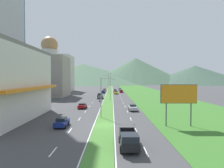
{
  "coord_description": "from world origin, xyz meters",
  "views": [
    {
      "loc": [
        1.37,
        -32.18,
        8.06
      ],
      "look_at": [
        1.41,
        44.19,
        5.76
      ],
      "focal_mm": 30.37,
      "sensor_mm": 36.0,
      "label": 1
    }
  ],
  "objects_px": {
    "street_lamp_far": "(109,82)",
    "car_1": "(115,90)",
    "billboard_roadside": "(179,95)",
    "car_5": "(121,91)",
    "car_2": "(115,92)",
    "car_4": "(105,90)",
    "car_7": "(133,107)",
    "pickup_truck_1": "(100,96)",
    "pickup_truck_0": "(129,140)",
    "street_lamp_near": "(103,94)",
    "street_lamp_mid": "(109,86)",
    "motorcycle_rider": "(99,99)",
    "car_3": "(120,89)",
    "car_6": "(103,92)",
    "car_9": "(62,122)",
    "car_0": "(116,93)",
    "car_8": "(82,106)"
  },
  "relations": [
    {
      "from": "car_0",
      "to": "motorcycle_rider",
      "type": "relative_size",
      "value": 2.27
    },
    {
      "from": "car_4",
      "to": "motorcycle_rider",
      "type": "xyz_separation_m",
      "value": [
        0.28,
        -52.79,
        -0.07
      ]
    },
    {
      "from": "street_lamp_near",
      "to": "car_4",
      "type": "height_order",
      "value": "street_lamp_near"
    },
    {
      "from": "billboard_roadside",
      "to": "pickup_truck_1",
      "type": "relative_size",
      "value": 1.31
    },
    {
      "from": "car_5",
      "to": "pickup_truck_1",
      "type": "height_order",
      "value": "pickup_truck_1"
    },
    {
      "from": "car_3",
      "to": "motorcycle_rider",
      "type": "bearing_deg",
      "value": -8.89
    },
    {
      "from": "car_3",
      "to": "car_1",
      "type": "bearing_deg",
      "value": -15.25
    },
    {
      "from": "car_7",
      "to": "car_2",
      "type": "bearing_deg",
      "value": -176.67
    },
    {
      "from": "street_lamp_mid",
      "to": "car_0",
      "type": "bearing_deg",
      "value": 83.6
    },
    {
      "from": "car_0",
      "to": "car_4",
      "type": "bearing_deg",
      "value": -162.46
    },
    {
      "from": "car_1",
      "to": "pickup_truck_0",
      "type": "relative_size",
      "value": 0.83
    },
    {
      "from": "car_1",
      "to": "pickup_truck_0",
      "type": "bearing_deg",
      "value": 0.08
    },
    {
      "from": "billboard_roadside",
      "to": "car_7",
      "type": "xyz_separation_m",
      "value": [
        -5.91,
        15.9,
        -4.44
      ]
    },
    {
      "from": "car_1",
      "to": "car_4",
      "type": "xyz_separation_m",
      "value": [
        -6.38,
        4.54,
        0.06
      ]
    },
    {
      "from": "pickup_truck_0",
      "to": "car_7",
      "type": "bearing_deg",
      "value": 172.77
    },
    {
      "from": "car_5",
      "to": "street_lamp_far",
      "type": "bearing_deg",
      "value": -41.9
    },
    {
      "from": "car_1",
      "to": "street_lamp_far",
      "type": "bearing_deg",
      "value": -13.43
    },
    {
      "from": "street_lamp_far",
      "to": "car_0",
      "type": "distance_m",
      "value": 6.86
    },
    {
      "from": "car_1",
      "to": "car_5",
      "type": "distance_m",
      "value": 7.6
    },
    {
      "from": "street_lamp_far",
      "to": "car_1",
      "type": "bearing_deg",
      "value": 76.57
    },
    {
      "from": "street_lamp_mid",
      "to": "car_6",
      "type": "height_order",
      "value": "street_lamp_mid"
    },
    {
      "from": "pickup_truck_0",
      "to": "car_9",
      "type": "bearing_deg",
      "value": -133.24
    },
    {
      "from": "street_lamp_far",
      "to": "car_1",
      "type": "distance_m",
      "value": 15.77
    },
    {
      "from": "car_5",
      "to": "car_7",
      "type": "xyz_separation_m",
      "value": [
        -0.06,
        -59.53,
        -0.03
      ]
    },
    {
      "from": "car_9",
      "to": "pickup_truck_0",
      "type": "height_order",
      "value": "pickup_truck_0"
    },
    {
      "from": "street_lamp_far",
      "to": "motorcycle_rider",
      "type": "bearing_deg",
      "value": -94.48
    },
    {
      "from": "street_lamp_mid",
      "to": "car_2",
      "type": "bearing_deg",
      "value": 85.38
    },
    {
      "from": "car_9",
      "to": "motorcycle_rider",
      "type": "xyz_separation_m",
      "value": [
        4.05,
        34.07,
        -0.05
      ]
    },
    {
      "from": "car_3",
      "to": "car_4",
      "type": "bearing_deg",
      "value": -50.93
    },
    {
      "from": "street_lamp_mid",
      "to": "car_6",
      "type": "xyz_separation_m",
      "value": [
        -3.67,
        33.16,
        -4.47
      ]
    },
    {
      "from": "street_lamp_far",
      "to": "motorcycle_rider",
      "type": "relative_size",
      "value": 5.35
    },
    {
      "from": "car_0",
      "to": "pickup_truck_0",
      "type": "relative_size",
      "value": 0.84
    },
    {
      "from": "car_5",
      "to": "car_2",
      "type": "bearing_deg",
      "value": -54.7
    },
    {
      "from": "car_8",
      "to": "pickup_truck_1",
      "type": "bearing_deg",
      "value": -7.17
    },
    {
      "from": "street_lamp_near",
      "to": "pickup_truck_1",
      "type": "relative_size",
      "value": 1.51
    },
    {
      "from": "car_2",
      "to": "car_3",
      "type": "bearing_deg",
      "value": 171.21
    },
    {
      "from": "billboard_roadside",
      "to": "car_5",
      "type": "xyz_separation_m",
      "value": [
        -5.86,
        75.43,
        -4.41
      ]
    },
    {
      "from": "car_8",
      "to": "street_lamp_mid",
      "type": "bearing_deg",
      "value": -20.94
    },
    {
      "from": "car_0",
      "to": "motorcycle_rider",
      "type": "distance_m",
      "value": 32.21
    },
    {
      "from": "car_2",
      "to": "motorcycle_rider",
      "type": "height_order",
      "value": "motorcycle_rider"
    },
    {
      "from": "car_3",
      "to": "pickup_truck_1",
      "type": "relative_size",
      "value": 0.79
    },
    {
      "from": "car_2",
      "to": "car_4",
      "type": "relative_size",
      "value": 0.94
    },
    {
      "from": "street_lamp_mid",
      "to": "motorcycle_rider",
      "type": "bearing_deg",
      "value": -132.44
    },
    {
      "from": "car_5",
      "to": "pickup_truck_1",
      "type": "xyz_separation_m",
      "value": [
        -10.07,
        -30.96,
        0.17
      ]
    },
    {
      "from": "pickup_truck_0",
      "to": "car_6",
      "type": "bearing_deg",
      "value": -175.31
    },
    {
      "from": "car_4",
      "to": "car_9",
      "type": "xyz_separation_m",
      "value": [
        -3.77,
        -86.85,
        -0.03
      ]
    },
    {
      "from": "car_3",
      "to": "car_7",
      "type": "bearing_deg",
      "value": -0.01
    },
    {
      "from": "street_lamp_near",
      "to": "car_1",
      "type": "xyz_separation_m",
      "value": [
        3.69,
        74.86,
        -4.01
      ]
    },
    {
      "from": "street_lamp_far",
      "to": "pickup_truck_0",
      "type": "xyz_separation_m",
      "value": [
        3.58,
        -77.53,
        -5.05
      ]
    },
    {
      "from": "car_2",
      "to": "car_8",
      "type": "distance_m",
      "value": 54.66
    }
  ]
}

